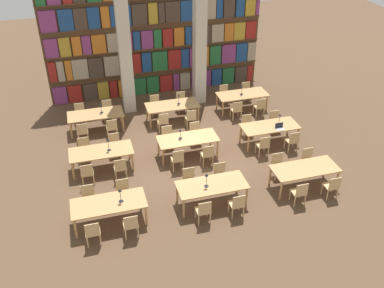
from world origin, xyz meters
TOP-DOWN VIEW (x-y plane):
  - ground_plane at (0.00, 0.00)m, footprint 40.00×40.00m
  - bookshelf_bank at (0.00, 5.64)m, footprint 9.82×0.35m
  - pillar_left at (-1.60, 4.19)m, footprint 0.50×0.50m
  - pillar_center at (1.60, 4.19)m, footprint 0.50×0.50m
  - reading_table_0 at (-3.27, -2.81)m, footprint 2.20×0.97m
  - chair_0 at (-3.82, -3.58)m, footprint 0.42×0.40m
  - chair_1 at (-3.82, -2.04)m, footprint 0.42×0.40m
  - chair_2 at (-2.75, -3.58)m, footprint 0.42×0.40m
  - chair_3 at (-2.75, -2.04)m, footprint 0.42×0.40m
  - desk_lamp_0 at (-2.90, -2.85)m, footprint 0.14×0.14m
  - reading_table_1 at (-0.07, -2.80)m, footprint 2.20×0.97m
  - chair_4 at (-0.57, -3.58)m, footprint 0.42×0.40m
  - chair_5 at (-0.57, -2.03)m, footprint 0.42×0.40m
  - chair_6 at (0.49, -3.58)m, footprint 0.42×0.40m
  - chair_7 at (0.49, -2.03)m, footprint 0.42×0.40m
  - desk_lamp_1 at (-0.26, -2.85)m, footprint 0.14×0.14m
  - reading_table_2 at (3.15, -2.81)m, footprint 2.20×0.97m
  - chair_8 at (2.58, -3.58)m, footprint 0.42×0.40m
  - chair_9 at (2.58, -2.03)m, footprint 0.42×0.40m
  - chair_10 at (3.73, -3.58)m, footprint 0.42×0.40m
  - chair_11 at (3.73, -2.03)m, footprint 0.42×0.40m
  - reading_table_3 at (-3.21, 0.04)m, footprint 2.20×0.97m
  - chair_12 at (-3.77, -0.73)m, footprint 0.42×0.40m
  - chair_13 at (-3.77, 0.82)m, footprint 0.42×0.40m
  - chair_14 at (-2.66, -0.73)m, footprint 0.42×0.40m
  - chair_15 at (-2.66, 0.82)m, footprint 0.42×0.40m
  - desk_lamp_2 at (-2.93, 0.00)m, footprint 0.14×0.14m
  - reading_table_4 at (-0.08, 0.03)m, footprint 2.20×0.97m
  - chair_16 at (-0.66, -0.74)m, footprint 0.42×0.40m
  - chair_17 at (-0.66, 0.80)m, footprint 0.42×0.40m
  - chair_18 at (0.44, -0.74)m, footprint 0.42×0.40m
  - chair_19 at (0.44, 0.80)m, footprint 0.42×0.40m
  - desk_lamp_3 at (-0.34, 0.07)m, footprint 0.14×0.14m
  - reading_table_5 at (3.18, 0.03)m, footprint 2.20×0.97m
  - chair_20 at (2.59, -0.74)m, footprint 0.42×0.40m
  - chair_21 at (2.59, 0.80)m, footprint 0.42×0.40m
  - chair_22 at (3.78, -0.74)m, footprint 0.42×0.40m
  - chair_23 at (3.78, 0.80)m, footprint 0.42×0.40m
  - desk_lamp_4 at (3.55, 0.02)m, footprint 0.14×0.14m
  - laptop at (3.45, -0.26)m, footprint 0.32×0.22m
  - reading_table_6 at (-3.16, 2.83)m, footprint 2.20×0.97m
  - chair_24 at (-3.75, 2.06)m, footprint 0.42×0.40m
  - chair_25 at (-3.75, 3.60)m, footprint 0.42×0.40m
  - chair_26 at (-2.62, 2.06)m, footprint 0.42×0.40m
  - chair_27 at (-2.62, 3.60)m, footprint 0.42×0.40m
  - desk_lamp_5 at (-2.90, 2.85)m, footprint 0.14×0.14m
  - reading_table_7 at (-0.00, 2.75)m, footprint 2.20×0.97m
  - chair_28 at (-0.58, 1.98)m, footprint 0.42×0.40m
  - chair_29 at (-0.58, 3.52)m, footprint 0.42×0.40m
  - chair_30 at (0.59, 1.98)m, footprint 0.42×0.40m
  - chair_31 at (0.59, 3.52)m, footprint 0.42×0.40m
  - desk_lamp_6 at (0.28, 2.74)m, footprint 0.14×0.14m
  - reading_table_8 at (3.18, 2.90)m, footprint 2.20×0.97m
  - chair_32 at (2.64, 2.13)m, footprint 0.42×0.40m
  - chair_33 at (2.64, 3.68)m, footprint 0.42×0.40m
  - chair_34 at (3.70, 2.13)m, footprint 0.42×0.40m
  - chair_35 at (3.70, 3.68)m, footprint 0.42×0.40m
  - desk_lamp_7 at (3.13, 2.88)m, footprint 0.14×0.14m

SIDE VIEW (x-z plane):
  - ground_plane at x=0.00m, z-range 0.00..0.00m
  - chair_0 at x=-3.82m, z-range 0.03..0.89m
  - chair_1 at x=-3.82m, z-range 0.03..0.89m
  - chair_2 at x=-2.75m, z-range 0.03..0.89m
  - chair_3 at x=-2.75m, z-range 0.03..0.89m
  - chair_4 at x=-0.57m, z-range 0.03..0.89m
  - chair_5 at x=-0.57m, z-range 0.03..0.89m
  - chair_6 at x=0.49m, z-range 0.03..0.89m
  - chair_7 at x=0.49m, z-range 0.03..0.89m
  - chair_8 at x=2.58m, z-range 0.03..0.89m
  - chair_9 at x=2.58m, z-range 0.03..0.89m
  - chair_10 at x=3.73m, z-range 0.03..0.89m
  - chair_11 at x=3.73m, z-range 0.03..0.89m
  - chair_12 at x=-3.77m, z-range 0.03..0.89m
  - chair_13 at x=-3.77m, z-range 0.03..0.89m
  - chair_14 at x=-2.66m, z-range 0.03..0.89m
  - chair_15 at x=-2.66m, z-range 0.03..0.89m
  - chair_16 at x=-0.66m, z-range 0.03..0.89m
  - chair_17 at x=-0.66m, z-range 0.03..0.89m
  - chair_18 at x=0.44m, z-range 0.03..0.89m
  - chair_19 at x=0.44m, z-range 0.03..0.89m
  - chair_20 at x=2.59m, z-range 0.03..0.89m
  - chair_21 at x=2.59m, z-range 0.03..0.89m
  - chair_22 at x=3.78m, z-range 0.03..0.89m
  - chair_23 at x=3.78m, z-range 0.03..0.89m
  - chair_24 at x=-3.75m, z-range 0.03..0.89m
  - chair_25 at x=-3.75m, z-range 0.03..0.89m
  - chair_26 at x=-2.62m, z-range 0.03..0.89m
  - chair_27 at x=-2.62m, z-range 0.03..0.89m
  - chair_28 at x=-0.58m, z-range 0.03..0.89m
  - chair_29 at x=-0.58m, z-range 0.03..0.89m
  - chair_30 at x=0.59m, z-range 0.03..0.89m
  - chair_31 at x=0.59m, z-range 0.03..0.89m
  - chair_32 at x=2.64m, z-range 0.03..0.89m
  - chair_33 at x=2.64m, z-range 0.03..0.89m
  - chair_34 at x=3.70m, z-range 0.03..0.89m
  - chair_35 at x=3.70m, z-range 0.03..0.89m
  - reading_table_0 at x=-3.27m, z-range 0.30..1.06m
  - reading_table_1 at x=-0.07m, z-range 0.30..1.06m
  - reading_table_2 at x=3.15m, z-range 0.30..1.06m
  - reading_table_3 at x=-3.21m, z-range 0.30..1.06m
  - reading_table_4 at x=-0.08m, z-range 0.30..1.06m
  - reading_table_5 at x=3.18m, z-range 0.30..1.06m
  - reading_table_6 at x=-3.16m, z-range 0.30..1.06m
  - reading_table_7 at x=0.00m, z-range 0.30..1.06m
  - reading_table_8 at x=3.18m, z-range 0.30..1.06m
  - laptop at x=3.45m, z-range 0.69..0.90m
  - desk_lamp_3 at x=-0.34m, z-range 0.82..1.21m
  - desk_lamp_5 at x=-2.90m, z-range 0.83..1.25m
  - desk_lamp_7 at x=3.13m, z-range 0.83..1.26m
  - desk_lamp_6 at x=0.28m, z-range 0.83..1.28m
  - desk_lamp_0 at x=-2.90m, z-range 0.83..1.29m
  - desk_lamp_4 at x=3.55m, z-range 0.84..1.31m
  - desk_lamp_2 at x=-2.93m, z-range 0.84..1.31m
  - desk_lamp_1 at x=-0.26m, z-range 0.84..1.31m
  - bookshelf_bank at x=0.00m, z-range -0.03..5.47m
  - pillar_left at x=-1.60m, z-range 0.00..6.00m
  - pillar_center at x=1.60m, z-range 0.00..6.00m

